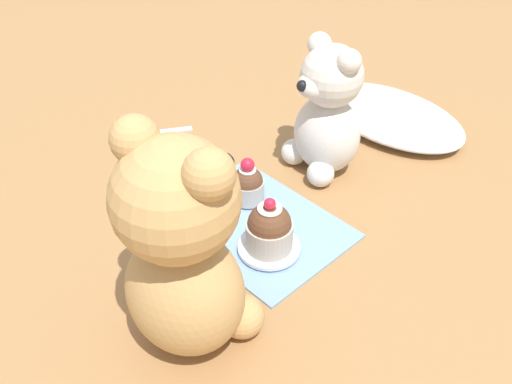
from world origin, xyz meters
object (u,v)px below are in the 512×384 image
teddy_bear_cream (327,113)px  cupcake_near_cream_bear (248,184)px  saucer_plate (269,247)px  teaspoon (157,132)px  teddy_bear_tan (184,249)px  cupcake_near_tan_bear (269,229)px

teddy_bear_cream → cupcake_near_cream_bear: 0.15m
saucer_plate → teaspoon: bearing=168.7°
saucer_plate → teddy_bear_tan: bearing=-78.4°
saucer_plate → teaspoon: size_ratio=0.69×
teddy_bear_tan → cupcake_near_tan_bear: teddy_bear_tan is taller
saucer_plate → cupcake_near_tan_bear: bearing=-26.6°
saucer_plate → cupcake_near_tan_bear: 0.03m
teddy_bear_tan → teaspoon: size_ratio=2.31×
teddy_bear_cream → teddy_bear_tan: 0.34m
teddy_bear_cream → cupcake_near_tan_bear: bearing=-57.9°
saucer_plate → teaspoon: (-0.31, 0.06, -0.01)m
teaspoon → teddy_bear_cream: bearing=-31.7°
teddy_bear_tan → cupcake_near_cream_bear: size_ratio=3.92×
cupcake_near_cream_bear → teddy_bear_cream: bearing=82.1°
teddy_bear_tan → saucer_plate: (-0.03, 0.15, -0.12)m
teddy_bear_tan → saucer_plate: bearing=-87.4°
teddy_bear_tan → cupcake_near_cream_bear: (-0.12, 0.19, -0.10)m
teddy_bear_tan → cupcake_near_cream_bear: bearing=-67.8°
saucer_plate → cupcake_near_tan_bear: cupcake_near_tan_bear is taller
cupcake_near_tan_bear → teaspoon: size_ratio=0.66×
teddy_bear_cream → cupcake_near_cream_bear: bearing=-86.9°
cupcake_near_tan_bear → teddy_bear_cream: bearing=111.1°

